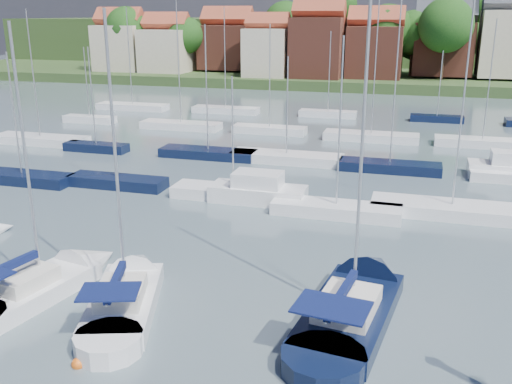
% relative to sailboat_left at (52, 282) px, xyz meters
% --- Properties ---
extents(ground, '(260.00, 260.00, 0.00)m').
position_rel_sailboat_left_xyz_m(ground, '(11.49, 36.21, -0.36)').
color(ground, '#4C6068').
rests_on(ground, ground).
extents(sailboat_left, '(4.70, 10.61, 14.03)m').
position_rel_sailboat_left_xyz_m(sailboat_left, '(0.00, 0.00, 0.00)').
color(sailboat_left, silver).
rests_on(sailboat_left, ground).
extents(sailboat_centre, '(6.01, 11.07, 14.61)m').
position_rel_sailboat_left_xyz_m(sailboat_centre, '(4.21, 0.12, -0.00)').
color(sailboat_centre, silver).
rests_on(sailboat_centre, ground).
extents(sailboat_navy, '(5.00, 13.09, 17.62)m').
position_rel_sailboat_left_xyz_m(sailboat_navy, '(14.98, 2.50, -0.01)').
color(sailboat_navy, black).
rests_on(sailboat_navy, ground).
extents(buoy_c, '(0.52, 0.52, 0.52)m').
position_rel_sailboat_left_xyz_m(buoy_c, '(4.94, -5.46, -0.36)').
color(buoy_c, '#D85914').
rests_on(buoy_c, ground).
extents(buoy_e, '(0.48, 0.48, 0.48)m').
position_rel_sailboat_left_xyz_m(buoy_e, '(15.67, 3.00, -0.36)').
color(buoy_e, '#D85914').
rests_on(buoy_e, ground).
extents(marina_field, '(79.62, 41.41, 15.93)m').
position_rel_sailboat_left_xyz_m(marina_field, '(13.40, 31.35, 0.07)').
color(marina_field, silver).
rests_on(marina_field, ground).
extents(far_shore_town, '(212.46, 90.00, 22.27)m').
position_rel_sailboat_left_xyz_m(far_shore_town, '(13.72, 128.87, 4.25)').
color(far_shore_town, '#324A25').
rests_on(far_shore_town, ground).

